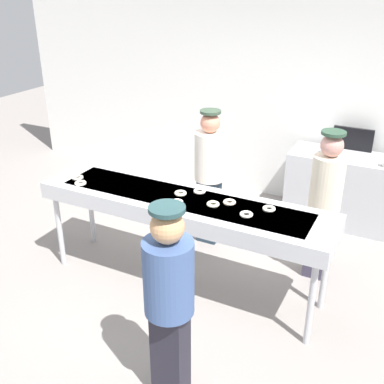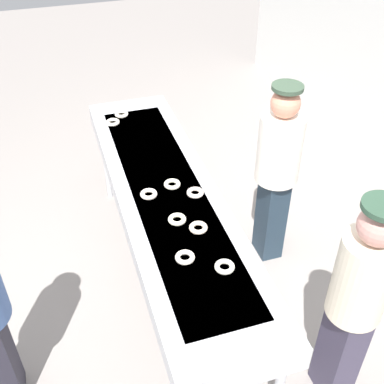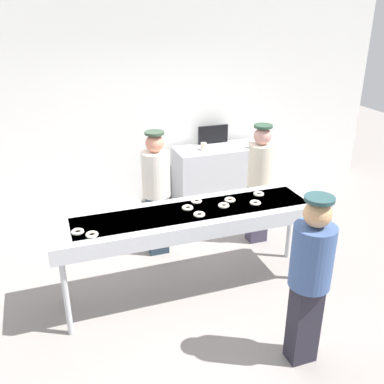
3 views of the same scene
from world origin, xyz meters
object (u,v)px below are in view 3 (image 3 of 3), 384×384
object	(u,v)px
sugar_donut_5	(255,203)
sugar_donut_8	(259,194)
prep_counter	(218,175)
paper_cup_0	(204,146)
sugar_donut_0	(92,235)
sugar_donut_3	(230,200)
sugar_donut_2	(78,232)
customer_waiting	(310,273)
worker_baker	(156,187)
worker_assistant	(260,179)
sugar_donut_1	(199,214)
fryer_conveyor	(193,218)
paper_cup_1	(252,144)
menu_display	(213,134)
sugar_donut_6	(224,205)
sugar_donut_7	(187,208)
sugar_donut_4	(196,201)

from	to	relation	value
sugar_donut_5	sugar_donut_8	xyz separation A→B (m)	(0.14, 0.19, 0.00)
prep_counter	paper_cup_0	distance (m)	0.57
sugar_donut_0	sugar_donut_3	size ratio (longest dim) A/B	1.00
sugar_donut_2	customer_waiting	distance (m)	2.09
paper_cup_0	prep_counter	bearing A→B (deg)	7.07
sugar_donut_8	paper_cup_0	xyz separation A→B (m)	(0.09, 1.93, -0.04)
worker_baker	worker_assistant	world-z (taller)	worker_baker
sugar_donut_1	fryer_conveyor	bearing A→B (deg)	96.58
paper_cup_1	paper_cup_0	bearing A→B (deg)	167.84
menu_display	sugar_donut_5	bearing A→B (deg)	-101.38
sugar_donut_6	sugar_donut_7	world-z (taller)	same
worker_assistant	sugar_donut_2	bearing A→B (deg)	10.17
sugar_donut_3	customer_waiting	size ratio (longest dim) A/B	0.07
sugar_donut_7	customer_waiting	world-z (taller)	customer_waiting
sugar_donut_1	prep_counter	bearing A→B (deg)	62.95
sugar_donut_1	sugar_donut_3	world-z (taller)	same
sugar_donut_4	sugar_donut_2	bearing A→B (deg)	-167.87
worker_baker	worker_assistant	size ratio (longest dim) A/B	1.00
prep_counter	paper_cup_1	size ratio (longest dim) A/B	12.25
sugar_donut_3	sugar_donut_8	world-z (taller)	same
menu_display	worker_baker	bearing A→B (deg)	-132.64
sugar_donut_2	sugar_donut_7	distance (m)	1.13
worker_assistant	paper_cup_0	size ratio (longest dim) A/B	14.39
prep_counter	menu_display	xyz separation A→B (m)	(0.00, 0.24, 0.59)
sugar_donut_0	customer_waiting	size ratio (longest dim) A/B	0.07
sugar_donut_0	sugar_donut_2	bearing A→B (deg)	140.16
sugar_donut_4	worker_baker	bearing A→B (deg)	107.96
sugar_donut_5	sugar_donut_3	bearing A→B (deg)	145.22
paper_cup_0	paper_cup_1	distance (m)	0.73
sugar_donut_6	worker_assistant	distance (m)	1.17
sugar_donut_4	sugar_donut_7	size ratio (longest dim) A/B	1.00
sugar_donut_6	paper_cup_0	bearing A→B (deg)	74.78
sugar_donut_4	customer_waiting	distance (m)	1.51
sugar_donut_1	menu_display	xyz separation A→B (m)	(1.14, 2.46, 0.04)
prep_counter	paper_cup_0	bearing A→B (deg)	-172.93
sugar_donut_8	worker_baker	bearing A→B (deg)	140.07
sugar_donut_7	worker_baker	distance (m)	0.88
sugar_donut_7	sugar_donut_8	size ratio (longest dim) A/B	1.00
sugar_donut_3	worker_assistant	bearing A→B (deg)	43.84
sugar_donut_2	sugar_donut_6	world-z (taller)	same
sugar_donut_7	paper_cup_0	size ratio (longest dim) A/B	1.07
sugar_donut_7	prep_counter	bearing A→B (deg)	59.63
sugar_donut_3	prep_counter	world-z (taller)	sugar_donut_3
worker_baker	customer_waiting	bearing A→B (deg)	122.17
sugar_donut_1	menu_display	bearing A→B (deg)	65.26
fryer_conveyor	worker_assistant	world-z (taller)	worker_assistant
sugar_donut_3	prep_counter	size ratio (longest dim) A/B	0.09
sugar_donut_0	paper_cup_1	xyz separation A→B (m)	(2.66, 2.10, -0.04)
sugar_donut_8	worker_assistant	size ratio (longest dim) A/B	0.07
fryer_conveyor	sugar_donut_0	bearing A→B (deg)	-169.42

